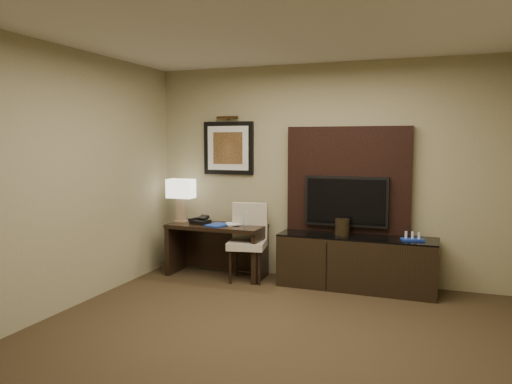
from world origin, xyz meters
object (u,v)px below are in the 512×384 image
at_px(ice_bucket, 342,227).
at_px(credenza, 356,262).
at_px(desk_chair, 247,244).
at_px(desk_phone, 200,220).
at_px(tv, 346,201).
at_px(table_lamp, 181,202).
at_px(water_bottle, 245,218).
at_px(minibar_tray, 412,237).
at_px(desk, 217,250).

bearing_deg(ice_bucket, credenza, 4.13).
bearing_deg(desk_chair, desk_phone, 164.20).
distance_m(desk_chair, ice_bucket, 1.20).
xyz_separation_m(tv, ice_bucket, (-0.01, -0.16, -0.29)).
height_order(table_lamp, desk_phone, table_lamp).
bearing_deg(credenza, desk_chair, -173.52).
height_order(credenza, ice_bucket, ice_bucket).
relative_size(tv, table_lamp, 1.91).
bearing_deg(ice_bucket, table_lamp, 179.57).
xyz_separation_m(tv, desk_phone, (-1.85, -0.21, -0.29)).
distance_m(desk_chair, water_bottle, 0.34).
bearing_deg(credenza, minibar_tray, -3.68).
xyz_separation_m(desk_phone, water_bottle, (0.59, 0.10, 0.03)).
distance_m(credenza, ice_bucket, 0.45).
distance_m(tv, desk_chair, 1.33).
bearing_deg(desk_phone, ice_bucket, 16.02).
bearing_deg(minibar_tray, tv, 165.80).
relative_size(desk_phone, ice_bucket, 1.11).
distance_m(credenza, tv, 0.74).
relative_size(credenza, ice_bucket, 9.41).
bearing_deg(ice_bucket, desk, -178.89).
relative_size(tv, ice_bucket, 5.13).
bearing_deg(table_lamp, ice_bucket, -0.43).
bearing_deg(tv, table_lamp, -176.25).
xyz_separation_m(credenza, ice_bucket, (-0.17, -0.01, 0.41)).
distance_m(desk_chair, table_lamp, 1.10).
relative_size(table_lamp, ice_bucket, 2.69).
relative_size(credenza, minibar_tray, 7.56).
height_order(credenza, tv, tv).
bearing_deg(table_lamp, credenza, -0.10).
relative_size(desk, minibar_tray, 5.17).
bearing_deg(desk_phone, tv, 20.89).
distance_m(desk_chair, minibar_tray, 1.97).
bearing_deg(minibar_tray, desk_phone, -179.70).
bearing_deg(desk_phone, desk_chair, 9.20).
relative_size(table_lamp, desk_phone, 2.43).
xyz_separation_m(desk_chair, water_bottle, (-0.09, 0.16, 0.29)).
bearing_deg(credenza, tv, 138.00).
bearing_deg(tv, minibar_tray, -14.20).
xyz_separation_m(tv, minibar_tray, (0.78, -0.20, -0.34)).
bearing_deg(desk_chair, credenza, -5.21).
bearing_deg(minibar_tray, water_bottle, 177.54).
xyz_separation_m(desk, credenza, (1.79, 0.04, -0.02)).
bearing_deg(desk_phone, minibar_tray, 14.66).
distance_m(table_lamp, minibar_tray, 2.97).
bearing_deg(tv, ice_bucket, -95.31).
height_order(credenza, desk_phone, desk_phone).
xyz_separation_m(desk, desk_phone, (-0.22, -0.02, 0.39)).
relative_size(ice_bucket, minibar_tray, 0.80).
height_order(credenza, minibar_tray, minibar_tray).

